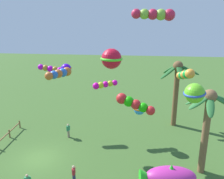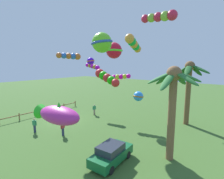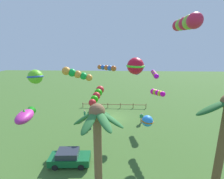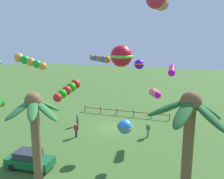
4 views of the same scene
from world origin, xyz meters
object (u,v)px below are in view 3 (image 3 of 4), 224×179
(spectator_0, at_px, (85,115))
(spectator_1, at_px, (141,118))
(kite_tube_2, at_px, (155,74))
(kite_ball_5, at_px, (137,71))
(kite_ball_9, at_px, (147,121))
(kite_tube_0, at_px, (186,23))
(kite_fish_1, at_px, (25,116))
(kite_tube_4, at_px, (97,95))
(kite_tube_3, at_px, (76,74))
(kite_ball_6, at_px, (135,66))
(kite_ball_10, at_px, (35,77))
(kite_tube_8, at_px, (157,93))
(spectator_2, at_px, (90,124))
(kite_tube_7, at_px, (107,68))
(parked_car_0, at_px, (69,158))
(palm_tree_1, at_px, (98,133))

(spectator_0, distance_m, spectator_1, 8.90)
(kite_tube_2, distance_m, kite_ball_5, 4.12)
(spectator_0, distance_m, kite_ball_9, 12.24)
(kite_tube_0, xyz_separation_m, kite_tube_2, (-0.05, -11.06, -5.82))
(kite_tube_0, xyz_separation_m, kite_ball_5, (3.04, -8.45, -5.04))
(kite_fish_1, distance_m, kite_tube_4, 7.12)
(spectator_1, bearing_deg, kite_ball_9, 86.54)
(kite_fish_1, xyz_separation_m, kite_tube_3, (-5.58, 1.54, 4.30))
(kite_ball_6, distance_m, kite_ball_9, 6.09)
(spectator_1, height_order, kite_ball_9, kite_ball_9)
(kite_ball_9, distance_m, kite_ball_10, 11.25)
(kite_tube_0, height_order, kite_tube_4, kite_tube_0)
(kite_tube_3, relative_size, kite_ball_5, 1.66)
(kite_tube_3, xyz_separation_m, kite_ball_5, (-5.72, -10.22, -1.09))
(kite_ball_6, distance_m, kite_tube_8, 4.49)
(spectator_2, bearing_deg, spectator_1, -161.16)
(kite_ball_10, bearing_deg, kite_tube_7, -118.05)
(parked_car_0, bearing_deg, kite_tube_3, 145.28)
(spectator_2, height_order, kite_tube_4, kite_tube_4)
(kite_tube_2, relative_size, kite_tube_4, 0.92)
(kite_ball_5, height_order, kite_ball_6, kite_ball_6)
(spectator_2, relative_size, kite_ball_10, 0.91)
(kite_fish_1, relative_size, kite_ball_9, 1.88)
(kite_fish_1, bearing_deg, kite_tube_8, -158.73)
(kite_tube_8, relative_size, kite_ball_9, 1.53)
(spectator_1, xyz_separation_m, kite_ball_9, (0.47, 7.70, 3.04))
(kite_tube_0, distance_m, kite_tube_7, 11.45)
(kite_tube_2, bearing_deg, kite_tube_3, 55.53)
(kite_tube_0, height_order, kite_ball_10, kite_tube_0)
(kite_fish_1, bearing_deg, spectator_1, -143.43)
(spectator_1, distance_m, kite_tube_7, 9.28)
(kite_tube_3, distance_m, kite_tube_7, 9.75)
(spectator_1, xyz_separation_m, kite_tube_2, (-2.05, -2.15, 6.40))
(parked_car_0, height_order, kite_tube_0, kite_tube_0)
(kite_tube_0, xyz_separation_m, kite_tube_8, (0.79, -5.03, -7.18))
(spectator_2, height_order, kite_ball_10, kite_ball_10)
(spectator_2, bearing_deg, kite_tube_2, -153.72)
(kite_fish_1, distance_m, kite_ball_6, 12.31)
(kite_tube_2, bearing_deg, kite_ball_6, 62.69)
(kite_tube_8, height_order, kite_ball_9, kite_tube_8)
(kite_tube_3, height_order, kite_tube_4, kite_tube_3)
(kite_ball_5, bearing_deg, parked_car_0, 52.56)
(kite_tube_0, bearing_deg, kite_fish_1, 0.95)
(kite_fish_1, relative_size, kite_ball_10, 1.84)
(kite_tube_7, bearing_deg, palm_tree_1, 91.17)
(spectator_1, height_order, kite_tube_3, kite_tube_3)
(palm_tree_1, height_order, kite_fish_1, palm_tree_1)
(parked_car_0, xyz_separation_m, kite_tube_7, (-3.08, -8.62, 7.77))
(spectator_1, distance_m, kite_tube_4, 10.71)
(kite_ball_9, bearing_deg, kite_ball_5, -85.45)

